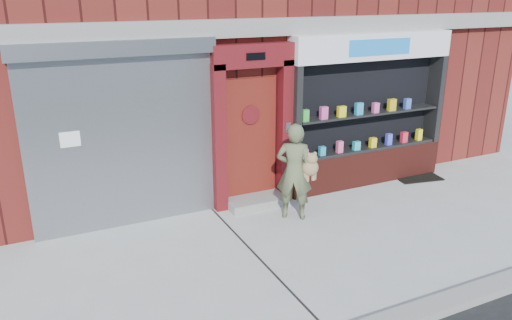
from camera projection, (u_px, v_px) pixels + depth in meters
ground at (344, 236)px, 8.02m from camera, size 80.00×80.00×0.00m
curb at (445, 304)px, 6.17m from camera, size 60.00×0.30×0.12m
shutter_bay at (122, 125)px, 7.89m from camera, size 3.10×0.30×3.04m
red_door_bay at (252, 126)px, 8.84m from camera, size 1.52×0.58×2.90m
pharmacy_bay at (368, 117)px, 9.85m from camera, size 3.50×0.41×3.00m
woman at (295, 171)px, 8.42m from camera, size 0.76×0.68×1.68m
doormat at (416, 177)px, 10.55m from camera, size 1.04×0.82×0.02m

